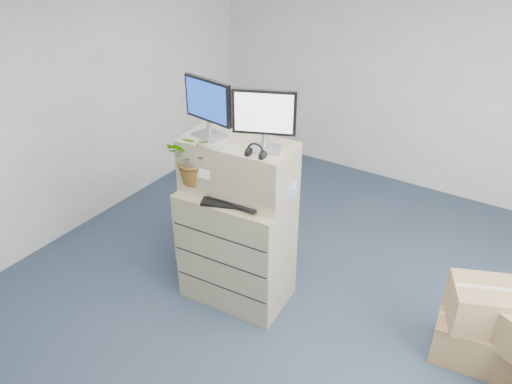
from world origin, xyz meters
TOP-DOWN VIEW (x-y plane):
  - ground at (0.00, 0.00)m, footprint 7.00×7.00m
  - wall_back at (0.00, 3.51)m, footprint 6.00×0.02m
  - filing_cabinet_lower at (-0.65, 0.27)m, footprint 1.04×0.68m
  - filing_cabinet_upper at (-0.66, 0.33)m, footprint 1.04×0.57m
  - monitor_left at (-0.93, 0.28)m, footprint 0.52×0.24m
  - monitor_right at (-0.38, 0.31)m, footprint 0.49×0.29m
  - headphones at (-0.37, 0.16)m, footprint 0.16×0.03m
  - keyboard at (-0.58, 0.15)m, footprint 0.61×0.43m
  - mouse at (-0.30, 0.17)m, footprint 0.11×0.08m
  - water_bottle at (-0.56, 0.30)m, footprint 0.08×0.08m
  - phone_dock at (-0.69, 0.34)m, footprint 0.08×0.07m
  - external_drive at (-0.33, 0.40)m, footprint 0.23×0.18m
  - tissue_box at (-0.27, 0.39)m, footprint 0.33×0.25m
  - potted_plant at (-0.99, 0.15)m, footprint 0.58×0.61m
  - office_chair at (-1.23, 0.76)m, footprint 0.99×0.96m

SIDE VIEW (x-z plane):
  - ground at x=0.00m, z-range 0.00..0.00m
  - office_chair at x=-1.23m, z-range 0.00..0.81m
  - filing_cabinet_lower at x=-0.65m, z-range 0.00..1.17m
  - keyboard at x=-0.58m, z-range 1.17..1.20m
  - mouse at x=-0.30m, z-range 1.17..1.20m
  - external_drive at x=-0.33m, z-range 1.17..1.23m
  - phone_dock at x=-0.69m, z-range 1.14..1.31m
  - tissue_box at x=-0.27m, z-range 1.23..1.34m
  - water_bottle at x=-0.56m, z-range 1.17..1.45m
  - wall_back at x=0.00m, z-range 0.00..2.80m
  - filing_cabinet_upper at x=-0.66m, z-range 1.17..1.67m
  - potted_plant at x=-0.99m, z-range 1.20..1.68m
  - headphones at x=-0.37m, z-range 1.63..1.79m
  - monitor_right at x=-0.38m, z-range 1.70..2.21m
  - monitor_left at x=-0.93m, z-range 1.70..2.22m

